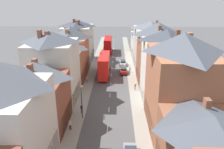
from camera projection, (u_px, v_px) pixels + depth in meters
name	position (u px, v px, depth m)	size (l,w,h in m)	color
pavement_left	(92.00, 72.00, 57.60)	(2.20, 104.00, 0.14)	gray
pavement_right	(131.00, 72.00, 57.38)	(2.20, 104.00, 0.14)	gray
centre_line_dashes	(111.00, 75.00, 55.63)	(0.14, 97.80, 0.01)	silver
terrace_row_left	(55.00, 71.00, 40.31)	(8.00, 65.93, 13.65)	brown
terrace_row_right	(163.00, 67.00, 41.81)	(8.00, 71.77, 14.50)	#935138
double_decker_bus_lead	(104.00, 65.00, 54.32)	(2.74, 10.80, 5.30)	red
double_decker_bus_mid_street	(108.00, 45.00, 76.43)	(2.74, 10.80, 5.30)	#B70F0F
car_near_blue	(124.00, 70.00, 56.47)	(1.90, 4.10, 1.66)	maroon
car_near_silver	(104.00, 53.00, 74.10)	(1.90, 4.36, 1.71)	#236093
car_mid_black	(123.00, 63.00, 62.94)	(1.90, 4.16, 1.61)	silver
pedestrian_near_right	(70.00, 124.00, 32.35)	(0.36, 0.22, 1.61)	#23232D
pedestrian_mid_left	(82.00, 108.00, 37.01)	(0.36, 0.22, 1.61)	#3D4256
pedestrian_mid_right	(135.00, 86.00, 46.01)	(0.36, 0.22, 1.61)	gray
pedestrian_far_left	(87.00, 79.00, 50.22)	(0.36, 0.22, 1.61)	#3D4256
pedestrian_far_right	(130.00, 69.00, 57.07)	(0.36, 0.22, 1.61)	gray
street_lamp	(82.00, 100.00, 34.91)	(0.20, 1.12, 5.50)	black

